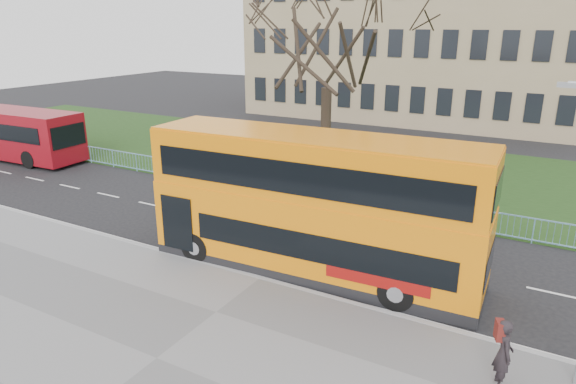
{
  "coord_description": "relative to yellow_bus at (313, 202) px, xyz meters",
  "views": [
    {
      "loc": [
        8.71,
        -15.14,
        8.61
      ],
      "look_at": [
        -0.32,
        1.0,
        2.49
      ],
      "focal_mm": 32.0,
      "sensor_mm": 36.0,
      "label": 1
    }
  ],
  "objects": [
    {
      "name": "pedestrian",
      "position": [
        6.89,
        -3.45,
        -1.64
      ],
      "size": [
        0.64,
        0.77,
        1.81
      ],
      "primitive_type": "imported",
      "rotation": [
        0.0,
        0.0,
        1.93
      ],
      "color": "black",
      "rests_on": "pavement"
    },
    {
      "name": "pavement",
      "position": [
        -1.22,
        -6.77,
        -2.6
      ],
      "size": [
        80.0,
        10.5,
        0.12
      ],
      "primitive_type": "cube",
      "color": "slate",
      "rests_on": "ground"
    },
    {
      "name": "bare_tree",
      "position": [
        -4.22,
        9.98,
        3.66
      ],
      "size": [
        8.73,
        8.73,
        12.48
      ],
      "primitive_type": null,
      "color": "black",
      "rests_on": "grass_verge"
    },
    {
      "name": "kerb",
      "position": [
        -1.22,
        -1.57,
        -2.59
      ],
      "size": [
        80.0,
        0.2,
        0.14
      ],
      "primitive_type": "cube",
      "color": "gray",
      "rests_on": "ground"
    },
    {
      "name": "yellow_bus",
      "position": [
        0.0,
        0.0,
        0.0
      ],
      "size": [
        11.96,
        3.35,
        4.96
      ],
      "rotation": [
        0.0,
        0.0,
        0.04
      ],
      "color": "orange",
      "rests_on": "ground"
    },
    {
      "name": "civic_building",
      "position": [
        -6.22,
        34.98,
        4.34
      ],
      "size": [
        30.0,
        15.0,
        14.0
      ],
      "primitive_type": "cube",
      "color": "#917D5C",
      "rests_on": "ground"
    },
    {
      "name": "guard_railing",
      "position": [
        -1.22,
        6.58,
        -2.11
      ],
      "size": [
        40.0,
        0.12,
        1.1
      ],
      "primitive_type": null,
      "color": "#80BDE3",
      "rests_on": "ground"
    },
    {
      "name": "ground",
      "position": [
        -1.22,
        -0.02,
        -2.66
      ],
      "size": [
        120.0,
        120.0,
        0.0
      ],
      "primitive_type": "plane",
      "color": "black",
      "rests_on": "ground"
    },
    {
      "name": "grass_verge",
      "position": [
        -1.22,
        14.28,
        -2.62
      ],
      "size": [
        80.0,
        15.4,
        0.08
      ],
      "primitive_type": "cube",
      "color": "#1A3413",
      "rests_on": "ground"
    },
    {
      "name": "red_bus",
      "position": [
        -25.5,
        4.92,
        -0.93
      ],
      "size": [
        12.45,
        3.34,
        3.25
      ],
      "rotation": [
        0.0,
        0.0,
        0.04
      ],
      "color": "maroon",
      "rests_on": "ground"
    }
  ]
}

